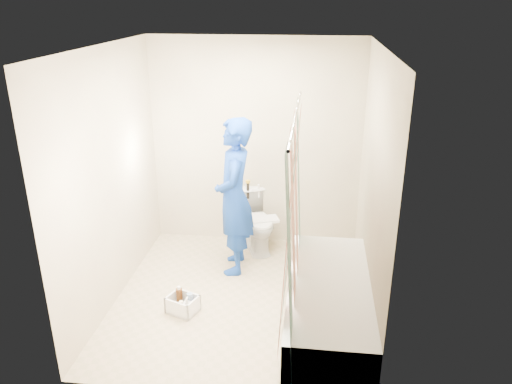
# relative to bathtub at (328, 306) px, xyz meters

# --- Properties ---
(floor) EXTENTS (2.60, 2.60, 0.00)m
(floor) POSITION_rel_bathtub_xyz_m (-0.85, 0.43, -0.27)
(floor) COLOR tan
(floor) RESTS_ON ground
(ceiling) EXTENTS (2.40, 2.60, 0.02)m
(ceiling) POSITION_rel_bathtub_xyz_m (-0.85, 0.43, 2.13)
(ceiling) COLOR white
(ceiling) RESTS_ON wall_back
(wall_back) EXTENTS (2.40, 0.02, 2.40)m
(wall_back) POSITION_rel_bathtub_xyz_m (-0.85, 1.73, 0.93)
(wall_back) COLOR #BAB28F
(wall_back) RESTS_ON ground
(wall_front) EXTENTS (2.40, 0.02, 2.40)m
(wall_front) POSITION_rel_bathtub_xyz_m (-0.85, -0.88, 0.93)
(wall_front) COLOR #BAB28F
(wall_front) RESTS_ON ground
(wall_left) EXTENTS (0.02, 2.60, 2.40)m
(wall_left) POSITION_rel_bathtub_xyz_m (-2.05, 0.43, 0.93)
(wall_left) COLOR #BAB28F
(wall_left) RESTS_ON ground
(wall_right) EXTENTS (0.02, 2.60, 2.40)m
(wall_right) POSITION_rel_bathtub_xyz_m (0.35, 0.43, 0.93)
(wall_right) COLOR #BAB28F
(wall_right) RESTS_ON ground
(bathtub) EXTENTS (0.70, 1.75, 0.50)m
(bathtub) POSITION_rel_bathtub_xyz_m (0.00, 0.00, 0.00)
(bathtub) COLOR white
(bathtub) RESTS_ON ground
(curtain_rod) EXTENTS (0.02, 1.90, 0.02)m
(curtain_rod) POSITION_rel_bathtub_xyz_m (-0.33, 0.00, 1.68)
(curtain_rod) COLOR silver
(curtain_rod) RESTS_ON wall_back
(shower_curtain) EXTENTS (0.06, 1.75, 1.80)m
(shower_curtain) POSITION_rel_bathtub_xyz_m (-0.33, 0.00, 0.75)
(shower_curtain) COLOR white
(shower_curtain) RESTS_ON curtain_rod
(toilet) EXTENTS (0.59, 0.77, 0.69)m
(toilet) POSITION_rel_bathtub_xyz_m (-0.80, 1.51, 0.08)
(toilet) COLOR white
(toilet) RESTS_ON ground
(tank_lid) EXTENTS (0.46, 0.32, 0.03)m
(tank_lid) POSITION_rel_bathtub_xyz_m (-0.76, 1.40, 0.14)
(tank_lid) COLOR silver
(tank_lid) RESTS_ON toilet
(tank_internals) EXTENTS (0.16, 0.08, 0.23)m
(tank_internals) POSITION_rel_bathtub_xyz_m (-0.90, 1.66, 0.41)
(tank_internals) COLOR black
(tank_internals) RESTS_ON toilet
(plumber) EXTENTS (0.46, 0.65, 1.67)m
(plumber) POSITION_rel_bathtub_xyz_m (-0.98, 1.01, 0.57)
(plumber) COLOR #0E3B92
(plumber) RESTS_ON ground
(cleaning_caddy) EXTENTS (0.33, 0.30, 0.21)m
(cleaning_caddy) POSITION_rel_bathtub_xyz_m (-1.34, 0.13, -0.19)
(cleaning_caddy) COLOR white
(cleaning_caddy) RESTS_ON ground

